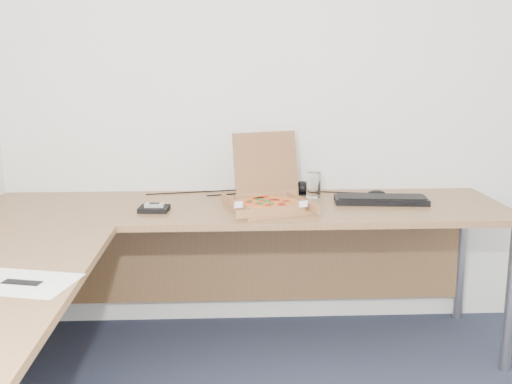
{
  "coord_description": "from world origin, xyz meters",
  "views": [
    {
      "loc": [
        -0.58,
        -1.45,
        1.4
      ],
      "look_at": [
        -0.45,
        1.28,
        0.82
      ],
      "focal_mm": 42.87,
      "sensor_mm": 36.0,
      "label": 1
    }
  ],
  "objects": [
    {
      "name": "room_shell",
      "position": [
        0.0,
        0.0,
        1.25
      ],
      "size": [
        3.5,
        3.5,
        2.5
      ],
      "primitive_type": null,
      "color": "white",
      "rests_on": "ground"
    },
    {
      "name": "desk",
      "position": [
        -0.82,
        0.97,
        0.7
      ],
      "size": [
        2.5,
        2.2,
        0.73
      ],
      "color": "olive",
      "rests_on": "ground"
    },
    {
      "name": "pizza_box",
      "position": [
        -0.39,
        1.34,
        0.77
      ],
      "size": [
        0.33,
        0.39,
        0.34
      ],
      "rotation": [
        0.0,
        0.0,
        0.34
      ],
      "color": "#9F683E",
      "rests_on": "desk"
    },
    {
      "name": "drinking_glass",
      "position": [
        -0.15,
        1.56,
        0.79
      ],
      "size": [
        0.07,
        0.07,
        0.13
      ],
      "primitive_type": "cylinder",
      "color": "white",
      "rests_on": "desk"
    },
    {
      "name": "keyboard",
      "position": [
        0.17,
        1.42,
        0.74
      ],
      "size": [
        0.46,
        0.2,
        0.03
      ],
      "primitive_type": "cube",
      "rotation": [
        0.0,
        0.0,
        -0.1
      ],
      "color": "black",
      "rests_on": "desk"
    },
    {
      "name": "mouse",
      "position": [
        0.18,
        1.56,
        0.75
      ],
      "size": [
        0.11,
        0.08,
        0.03
      ],
      "primitive_type": "ellipsoid",
      "rotation": [
        0.0,
        0.0,
        0.3
      ],
      "color": "black",
      "rests_on": "desk"
    },
    {
      "name": "wallet",
      "position": [
        -0.92,
        1.3,
        0.74
      ],
      "size": [
        0.14,
        0.12,
        0.02
      ],
      "primitive_type": "cube",
      "rotation": [
        0.0,
        0.0,
        -0.1
      ],
      "color": "black",
      "rests_on": "desk"
    },
    {
      "name": "phone",
      "position": [
        -0.92,
        1.29,
        0.76
      ],
      "size": [
        0.09,
        0.05,
        0.02
      ],
      "primitive_type": "cube",
      "rotation": [
        0.0,
        0.0,
        -0.06
      ],
      "color": "#B2B5BA",
      "rests_on": "wallet"
    },
    {
      "name": "paper_sheet",
      "position": [
        -1.22,
        0.38,
        0.73
      ],
      "size": [
        0.36,
        0.3,
        0.0
      ],
      "primitive_type": "cube",
      "rotation": [
        0.0,
        0.0,
        -0.24
      ],
      "color": "white",
      "rests_on": "desk"
    },
    {
      "name": "dome_speaker",
      "position": [
        -0.19,
        1.65,
        0.77
      ],
      "size": [
        0.09,
        0.09,
        0.07
      ],
      "primitive_type": "ellipsoid",
      "color": "black",
      "rests_on": "desk"
    },
    {
      "name": "cable_bundle",
      "position": [
        -0.43,
        1.68,
        0.73
      ],
      "size": [
        0.57,
        0.12,
        0.01
      ],
      "primitive_type": null,
      "rotation": [
        0.0,
        0.0,
        0.14
      ],
      "color": "black",
      "rests_on": "desk"
    }
  ]
}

